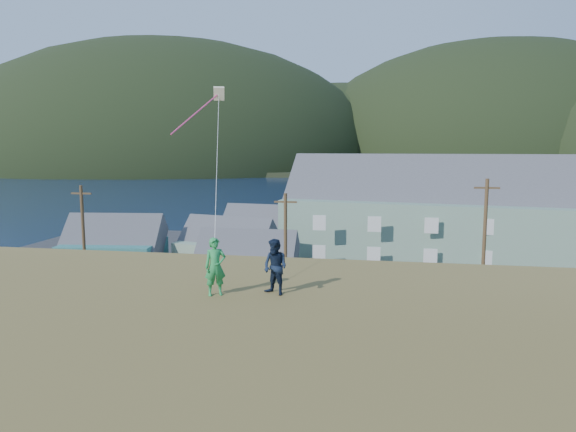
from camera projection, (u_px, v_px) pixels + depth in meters
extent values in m
plane|color=#0A1638|center=(292.00, 322.00, 34.82)|extent=(900.00, 900.00, 0.00)
cube|color=#4C3D19|center=(287.00, 332.00, 32.86)|extent=(110.00, 8.00, 0.10)
cube|color=#28282B|center=(320.00, 265.00, 51.42)|extent=(72.00, 36.00, 0.12)
cube|color=gray|center=(297.00, 226.00, 74.85)|extent=(26.00, 14.00, 0.90)
cube|color=black|center=(370.00, 164.00, 356.97)|extent=(900.00, 320.00, 2.00)
ellipsoid|color=black|center=(39.00, 163.00, 345.60)|extent=(240.00, 216.00, 108.00)
ellipsoid|color=black|center=(167.00, 165.00, 308.98)|extent=(260.00, 234.00, 143.00)
ellipsoid|color=black|center=(338.00, 164.00, 330.96)|extent=(200.00, 180.00, 100.00)
ellipsoid|color=black|center=(488.00, 165.00, 305.81)|extent=(230.00, 207.00, 142.60)
cube|color=slate|center=(478.00, 234.00, 50.13)|extent=(39.03, 16.97, 6.47)
cube|color=#47474C|center=(480.00, 184.00, 49.48)|extent=(39.47, 16.76, 10.49)
cube|color=#285E57|center=(114.00, 258.00, 47.06)|extent=(8.99, 7.16, 3.13)
cube|color=#47474C|center=(113.00, 233.00, 46.75)|extent=(9.46, 6.99, 6.02)
cube|color=gray|center=(226.00, 257.00, 48.08)|extent=(9.41, 7.33, 2.98)
cube|color=#47474C|center=(226.00, 233.00, 47.79)|extent=(9.87, 7.29, 5.42)
cube|color=silver|center=(247.00, 276.00, 40.88)|extent=(7.47, 5.34, 2.98)
cube|color=#47474C|center=(246.00, 248.00, 40.59)|extent=(7.97, 5.26, 5.25)
cube|color=gray|center=(265.00, 238.00, 58.34)|extent=(9.76, 6.57, 2.93)
cube|color=#47474C|center=(265.00, 218.00, 58.04)|extent=(10.25, 6.62, 5.47)
cylinder|color=#47331E|center=(84.00, 244.00, 38.44)|extent=(0.24, 0.24, 8.88)
cylinder|color=#47331E|center=(285.00, 254.00, 35.84)|extent=(0.24, 0.24, 8.52)
cylinder|color=#47331E|center=(484.00, 252.00, 33.51)|extent=(0.24, 0.24, 9.66)
imported|color=navy|center=(343.00, 244.00, 58.50)|extent=(1.68, 4.60, 1.51)
imported|color=maroon|center=(209.00, 241.00, 60.29)|extent=(2.84, 5.41, 1.45)
imported|color=silver|center=(194.00, 254.00, 53.50)|extent=(1.71, 4.05, 1.30)
imported|color=navy|center=(316.00, 255.00, 52.31)|extent=(1.99, 4.62, 1.56)
imported|color=black|center=(298.00, 246.00, 57.82)|extent=(1.89, 4.08, 1.35)
imported|color=silver|center=(252.00, 241.00, 60.64)|extent=(2.57, 5.35, 1.50)
imported|color=#268D45|center=(215.00, 267.00, 15.73)|extent=(0.78, 0.68, 1.80)
imported|color=#121E33|center=(275.00, 267.00, 15.82)|extent=(1.06, 0.98, 1.74)
cube|color=beige|center=(219.00, 93.00, 22.06)|extent=(0.56, 0.55, 0.60)
cylinder|color=#EE3E81|center=(196.00, 113.00, 21.06)|extent=(0.06, 0.06, 3.31)
cylinder|color=white|center=(217.00, 153.00, 18.83)|extent=(0.02, 0.02, 8.80)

